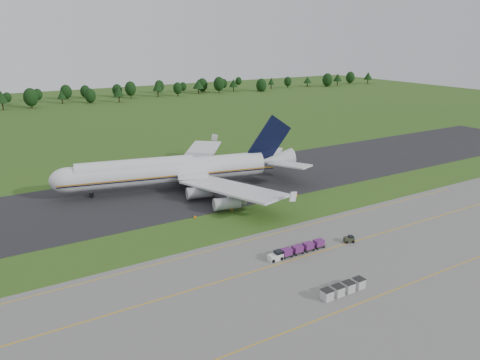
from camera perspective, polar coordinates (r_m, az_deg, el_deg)
ground at (r=111.28m, az=1.26°, el=-4.80°), size 600.00×600.00×0.00m
apron at (r=87.32m, az=13.54°, el=-11.88°), size 300.00×52.00×0.06m
taxiway at (r=134.28m, az=-5.15°, el=-0.90°), size 300.00×40.00×0.08m
apron_markings at (r=91.73m, az=10.45°, el=-10.14°), size 300.00×30.20×0.01m
tree_line at (r=313.72m, az=-21.34°, el=9.65°), size 524.45×22.86×11.62m
aircraft at (r=132.26m, az=-8.01°, el=1.23°), size 70.13×66.44×19.61m
baggage_train at (r=94.71m, az=6.87°, el=-8.45°), size 13.37×1.71×1.64m
utility_cart at (r=101.77m, az=13.14°, el=-7.10°), size 2.34×1.84×1.13m
uld_row at (r=82.77m, az=12.48°, el=-12.81°), size 8.98×1.78×1.76m
edge_markers at (r=118.93m, az=1.12°, el=-3.16°), size 30.87×0.30×0.60m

